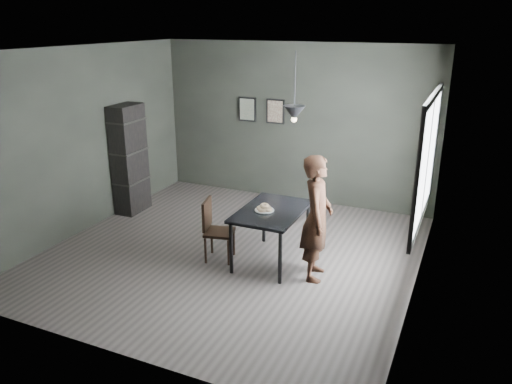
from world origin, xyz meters
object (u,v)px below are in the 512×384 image
at_px(cafe_table, 272,215).
at_px(white_plate, 264,211).
at_px(woman, 317,218).
at_px(wood_chair, 214,226).
at_px(shelf_unit, 129,159).
at_px(pendant_lamp, 294,113).

relative_size(cafe_table, white_plate, 5.22).
height_order(white_plate, woman, woman).
height_order(wood_chair, shelf_unit, shelf_unit).
distance_m(woman, pendant_lamp, 1.34).
bearing_deg(wood_chair, shelf_unit, 140.73).
bearing_deg(cafe_table, woman, -14.68).
bearing_deg(shelf_unit, wood_chair, -27.90).
bearing_deg(cafe_table, shelf_unit, 164.77).
relative_size(white_plate, wood_chair, 0.27).
height_order(woman, wood_chair, woman).
bearing_deg(pendant_lamp, cafe_table, -158.20).
xyz_separation_m(wood_chair, pendant_lamp, (0.99, 0.36, 1.56)).
distance_m(wood_chair, shelf_unit, 2.46).
relative_size(cafe_table, wood_chair, 1.39).
height_order(cafe_table, pendant_lamp, pendant_lamp).
bearing_deg(woman, wood_chair, 81.48).
distance_m(cafe_table, pendant_lamp, 1.41).
relative_size(cafe_table, woman, 0.74).
bearing_deg(shelf_unit, woman, -17.18).
relative_size(white_plate, woman, 0.14).
distance_m(cafe_table, white_plate, 0.14).
xyz_separation_m(woman, shelf_unit, (-3.60, 0.97, 0.11)).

